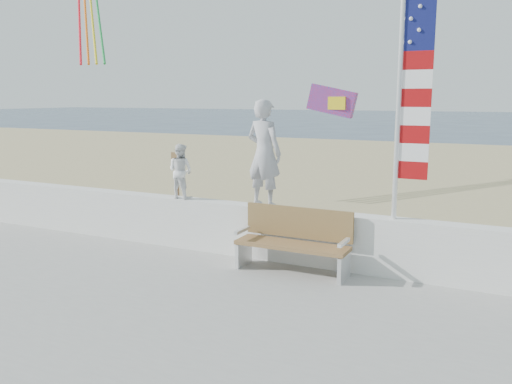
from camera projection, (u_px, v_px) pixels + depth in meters
ground at (188, 304)px, 7.71m from camera, size 220.00×220.00×0.00m
sand at (360, 197)px, 15.66m from camera, size 90.00×40.00×0.08m
seawall at (251, 230)px, 9.37m from camera, size 30.00×0.35×0.90m
adult at (264, 153)px, 9.03m from camera, size 0.73×0.56×1.80m
child at (180, 171)px, 9.83m from camera, size 0.51×0.42×0.99m
bench at (294, 240)px, 8.53m from camera, size 1.80×0.57×1.00m
flag at (408, 91)px, 7.85m from camera, size 0.50×0.08×3.50m
parafoil_kite at (333, 101)px, 12.18m from camera, size 1.15×0.39×0.77m
sign at (177, 176)px, 13.62m from camera, size 0.32×0.07×1.46m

